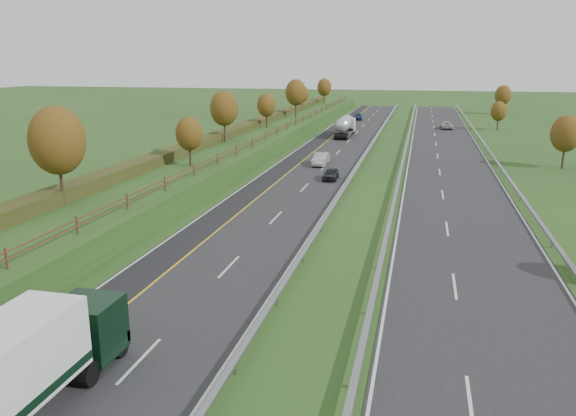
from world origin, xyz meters
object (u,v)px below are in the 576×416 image
car_dark_near (331,174)px  car_silver_mid (321,159)px  road_tanker (345,126)px  car_oncoming (446,125)px  car_small_far (358,117)px

car_dark_near → car_silver_mid: 9.00m
car_dark_near → car_silver_mid: bearing=106.3°
road_tanker → car_dark_near: (3.49, -37.54, -1.17)m
car_dark_near → car_oncoming: 54.91m
road_tanker → car_dark_near: 37.72m
road_tanker → car_silver_mid: 28.97m
road_tanker → car_silver_mid: road_tanker is taller
car_silver_mid → car_small_far: 57.72m
car_oncoming → road_tanker: bearing=38.2°
car_silver_mid → car_dark_near: bearing=-72.6°
car_silver_mid → car_oncoming: 47.55m
road_tanker → car_oncoming: road_tanker is taller
road_tanker → car_silver_mid: bearing=-88.4°
road_tanker → car_small_far: road_tanker is taller
car_dark_near → road_tanker: bearing=94.4°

